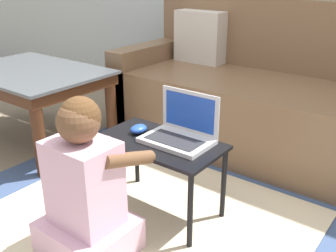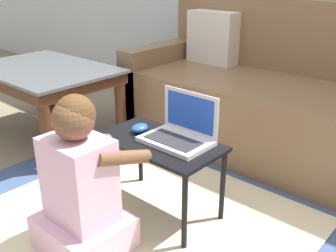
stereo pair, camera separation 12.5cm
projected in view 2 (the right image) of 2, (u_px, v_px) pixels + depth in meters
name	position (u px, v px, depth m)	size (l,w,h in m)	color
ground_plane	(151.00, 220.00, 1.85)	(16.00, 16.00, 0.00)	#7F705B
area_rug	(129.00, 229.00, 1.78)	(1.95, 1.96, 0.01)	#3D517A
couch	(289.00, 105.00, 2.41)	(2.12, 0.83, 0.92)	brown
coffee_table	(45.00, 78.00, 2.58)	(0.96, 0.67, 0.50)	#4C5156
laptop_desk	(159.00, 151.00, 1.80)	(0.58, 0.32, 0.37)	black
laptop	(179.00, 134.00, 1.76)	(0.31, 0.21, 0.22)	silver
computer_mouse	(140.00, 128.00, 1.86)	(0.07, 0.09, 0.04)	#234CB2
person_seated	(81.00, 189.00, 1.57)	(0.35, 0.42, 0.68)	#E5B2CC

